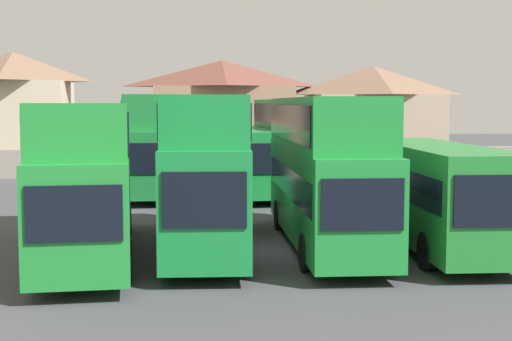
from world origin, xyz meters
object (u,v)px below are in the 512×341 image
bus_3 (324,163)px  bus_4 (434,189)px  bus_5 (153,139)px  bus_7 (294,141)px  house_terrace_centre (222,112)px  house_terrace_right (373,114)px  house_terrace_left (15,108)px  bus_2 (207,164)px  bus_6 (242,157)px  bus_1 (88,170)px

bus_3 → bus_4: bus_3 is taller
bus_4 → bus_5: bearing=-145.8°
bus_7 → house_terrace_centre: house_terrace_centre is taller
bus_3 → house_terrace_right: (10.88, 33.71, 1.13)m
house_terrace_left → house_terrace_right: house_terrace_left is taller
house_terrace_centre → bus_4: bearing=-82.5°
bus_4 → house_terrace_centre: 35.03m
bus_4 → bus_2: bearing=-92.2°
bus_3 → bus_6: size_ratio=1.02×
bus_2 → bus_6: size_ratio=0.96×
house_terrace_right → bus_3: bearing=-107.9°
bus_1 → bus_2: bus_2 is taller
bus_5 → house_terrace_centre: house_terrace_centre is taller
bus_7 → house_terrace_left: (-18.17, 19.96, 1.60)m
bus_4 → bus_6: bearing=-159.7°
bus_4 → bus_6: (-4.89, 15.23, 0.03)m
bus_4 → house_terrace_left: bearing=-147.4°
bus_3 → house_terrace_left: (-16.78, 34.40, 1.61)m
bus_3 → bus_4: (3.54, -0.67, -0.83)m
bus_2 → house_terrace_centre: bearing=178.8°
house_terrace_centre → bus_3: bearing=-88.2°
house_terrace_left → house_terrace_right: size_ratio=0.83×
bus_7 → house_terrace_left: house_terrace_left is taller
house_terrace_left → house_terrace_centre: size_ratio=0.79×
bus_5 → bus_3: bearing=22.7°
bus_4 → house_terrace_left: house_terrace_left is taller
bus_1 → house_terrace_centre: 35.21m
bus_6 → bus_5: bearing=-95.3°
bus_5 → house_terrace_right: house_terrace_right is taller
bus_5 → house_terrace_left: house_terrace_left is taller
house_terrace_left → house_terrace_centre: (15.73, -0.41, -0.29)m
bus_7 → house_terrace_centre: 19.75m
bus_1 → bus_2: size_ratio=1.10×
house_terrace_right → bus_2: bearing=-113.6°
bus_5 → house_terrace_centre: bearing=166.6°
house_terrace_left → bus_6: bearing=-52.1°
bus_6 → house_terrace_left: house_terrace_left is taller
bus_4 → house_terrace_left: size_ratio=1.23×
bus_1 → bus_5: bearing=170.6°
bus_2 → bus_4: bus_2 is taller
bus_2 → house_terrace_centre: house_terrace_centre is taller
bus_1 → house_terrace_right: bearing=148.6°
bus_4 → bus_6: bus_6 is taller
bus_5 → bus_1: bearing=-5.6°
bus_5 → bus_6: (4.56, -0.04, -0.93)m
bus_7 → bus_5: bearing=-94.4°
bus_1 → house_terrace_right: house_terrace_right is taller
bus_4 → house_terrace_right: 35.21m
bus_1 → bus_5: size_ratio=1.19×
bus_3 → house_terrace_left: size_ratio=1.35×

